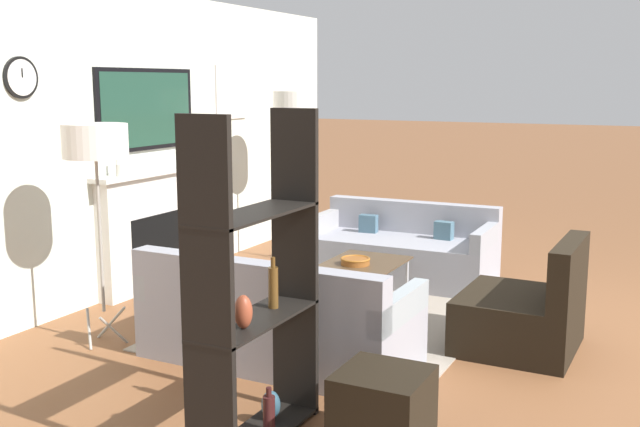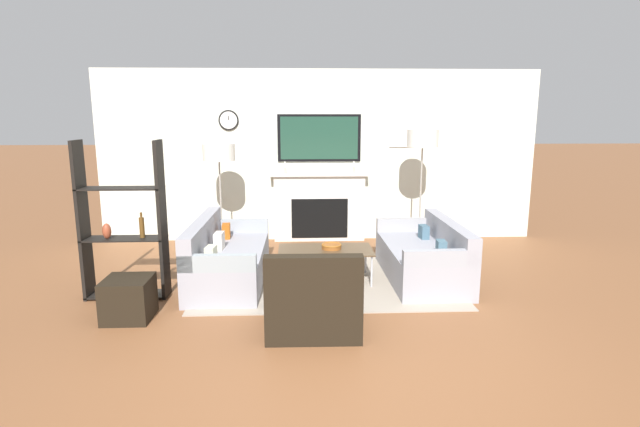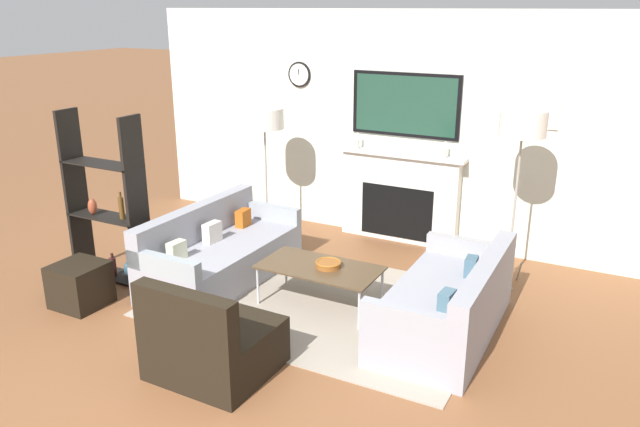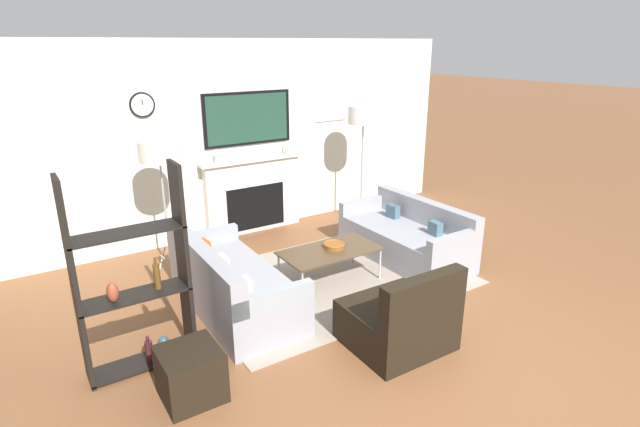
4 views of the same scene
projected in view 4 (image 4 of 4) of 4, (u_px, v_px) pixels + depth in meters
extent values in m
plane|color=brown|center=(485.00, 386.00, 4.06)|extent=(60.00, 60.00, 0.00)
cube|color=silver|center=(247.00, 139.00, 7.09)|extent=(6.96, 0.07, 2.70)
cube|color=silver|center=(253.00, 196.00, 7.26)|extent=(1.44, 0.16, 1.05)
cube|color=black|center=(256.00, 207.00, 7.25)|extent=(0.90, 0.01, 0.63)
cube|color=silver|center=(252.00, 159.00, 7.07)|extent=(1.56, 0.22, 0.04)
cylinder|color=#B2AD9E|center=(217.00, 160.00, 6.75)|extent=(0.04, 0.04, 0.10)
cylinder|color=white|center=(216.00, 153.00, 6.71)|extent=(0.03, 0.03, 0.09)
cylinder|color=#B2AD9E|center=(286.00, 151.00, 7.30)|extent=(0.04, 0.04, 0.10)
cylinder|color=white|center=(286.00, 144.00, 7.27)|extent=(0.03, 0.03, 0.09)
cube|color=black|center=(248.00, 118.00, 6.96)|extent=(1.31, 0.04, 0.74)
cube|color=#1E4233|center=(248.00, 119.00, 6.94)|extent=(1.22, 0.01, 0.66)
cylinder|color=black|center=(142.00, 105.00, 6.14)|extent=(0.31, 0.02, 0.31)
cylinder|color=silver|center=(142.00, 105.00, 6.13)|extent=(0.27, 0.00, 0.27)
cube|color=black|center=(142.00, 102.00, 6.11)|extent=(0.01, 0.00, 0.07)
cube|color=silver|center=(331.00, 102.00, 7.64)|extent=(0.57, 0.02, 0.57)
cube|color=gray|center=(329.00, 279.00, 5.87)|extent=(3.05, 2.17, 0.01)
cube|color=#9696A0|center=(235.00, 290.00, 5.20)|extent=(0.83, 1.85, 0.41)
cube|color=#9696A0|center=(202.00, 264.00, 4.91)|extent=(0.18, 1.85, 0.36)
cube|color=#9399A1|center=(204.00, 238.00, 5.80)|extent=(0.81, 0.11, 0.18)
cube|color=#909A9F|center=(273.00, 300.00, 4.40)|extent=(0.81, 0.11, 0.18)
cube|color=#AE5316|center=(204.00, 249.00, 5.48)|extent=(0.11, 0.20, 0.19)
cube|color=beige|center=(222.00, 266.00, 5.04)|extent=(0.11, 0.21, 0.21)
cube|color=beige|center=(245.00, 288.00, 4.60)|extent=(0.12, 0.19, 0.18)
cube|color=#9696A0|center=(405.00, 243.00, 6.41)|extent=(0.86, 1.75, 0.41)
cube|color=#9696A0|center=(425.00, 212.00, 6.47)|extent=(0.18, 1.74, 0.31)
cube|color=#93969F|center=(456.00, 242.00, 5.66)|extent=(0.84, 0.11, 0.18)
cube|color=#9A989B|center=(365.00, 204.00, 6.96)|extent=(0.84, 0.11, 0.18)
cube|color=#486878|center=(435.00, 228.00, 6.08)|extent=(0.11, 0.18, 0.17)
cube|color=#416072|center=(393.00, 211.00, 6.68)|extent=(0.11, 0.18, 0.17)
cube|color=black|center=(396.00, 324.00, 4.58)|extent=(0.88, 0.81, 0.39)
cube|color=black|center=(424.00, 300.00, 4.18)|extent=(0.87, 0.15, 0.42)
cube|color=#4C3823|center=(330.00, 251.00, 5.70)|extent=(1.14, 0.60, 0.02)
cylinder|color=#B7B7BC|center=(302.00, 287.00, 5.28)|extent=(0.02, 0.02, 0.39)
cylinder|color=#B7B7BC|center=(380.00, 264.00, 5.83)|extent=(0.02, 0.02, 0.39)
cylinder|color=#B7B7BC|center=(279.00, 269.00, 5.70)|extent=(0.02, 0.02, 0.39)
cylinder|color=#B7B7BC|center=(353.00, 249.00, 6.24)|extent=(0.02, 0.02, 0.39)
cylinder|color=brown|center=(334.00, 246.00, 5.75)|extent=(0.24, 0.24, 0.05)
torus|color=#9B5A1D|center=(334.00, 244.00, 5.74)|extent=(0.25, 0.25, 0.02)
cylinder|color=#9E998E|center=(178.00, 257.00, 6.19)|extent=(0.09, 0.23, 0.26)
cylinder|color=#9E998E|center=(162.00, 259.00, 6.13)|extent=(0.17, 0.19, 0.26)
cylinder|color=#9E998E|center=(171.00, 263.00, 6.01)|extent=(0.23, 0.07, 0.26)
cylinder|color=#9E998E|center=(165.00, 207.00, 5.89)|extent=(0.02, 0.02, 1.12)
cylinder|color=white|center=(159.00, 151.00, 5.66)|extent=(0.46, 0.46, 0.24)
cylinder|color=#9E998E|center=(365.00, 214.00, 7.69)|extent=(0.09, 0.23, 0.29)
cylinder|color=#9E998E|center=(353.00, 215.00, 7.63)|extent=(0.17, 0.19, 0.29)
cylinder|color=#9E998E|center=(364.00, 218.00, 7.51)|extent=(0.23, 0.07, 0.29)
cylinder|color=#9E998E|center=(362.00, 166.00, 7.36)|extent=(0.02, 0.02, 1.27)
cylinder|color=white|center=(363.00, 115.00, 7.11)|extent=(0.45, 0.45, 0.25)
cube|color=black|center=(75.00, 287.00, 3.83)|extent=(0.04, 0.28, 1.75)
cube|color=black|center=(183.00, 262.00, 4.26)|extent=(0.04, 0.28, 1.75)
cube|color=black|center=(144.00, 362.00, 4.32)|extent=(0.89, 0.28, 0.02)
cube|color=black|center=(135.00, 296.00, 4.11)|extent=(0.89, 0.28, 0.01)
cube|color=black|center=(126.00, 233.00, 3.93)|extent=(0.89, 0.28, 0.02)
cylinder|color=#3D1919|center=(149.00, 352.00, 4.27)|extent=(0.07, 0.07, 0.20)
cylinder|color=#3D1919|center=(147.00, 339.00, 4.23)|extent=(0.03, 0.03, 0.05)
ellipsoid|color=#2F5366|center=(164.00, 344.00, 4.41)|extent=(0.11, 0.11, 0.16)
ellipsoid|color=#984229|center=(113.00, 292.00, 3.97)|extent=(0.09, 0.09, 0.17)
cylinder|color=brown|center=(157.00, 276.00, 4.18)|extent=(0.05, 0.05, 0.23)
cylinder|color=brown|center=(155.00, 261.00, 4.14)|extent=(0.02, 0.02, 0.06)
cube|color=black|center=(191.00, 374.00, 3.88)|extent=(0.45, 0.45, 0.42)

